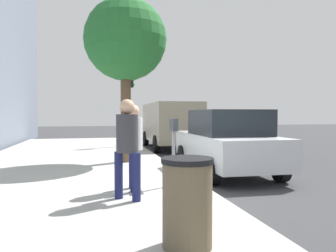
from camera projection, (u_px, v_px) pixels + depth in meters
The scene contains 10 objects.
ground_plane at pixel (196, 187), 7.33m from camera, with size 80.00×80.00×0.00m, color #38383A.
sidewalk_slab at pixel (58, 191), 6.65m from camera, with size 28.00×6.00×0.15m, color #A8A59E.
parking_meter at pixel (174, 137), 6.73m from camera, with size 0.36×0.12×1.41m.
pedestrian_at_meter at pixel (133, 141), 6.33m from camera, with size 0.52×0.37×1.69m.
pedestrian_bystander at pixel (127, 141), 5.61m from camera, with size 0.41×0.43×1.76m.
parked_sedan_near at pixel (226, 141), 9.00m from camera, with size 4.46×2.08×1.77m.
parked_van_far at pixel (170, 123), 15.58m from camera, with size 5.25×2.23×2.18m.
street_tree at pixel (125, 41), 10.05m from camera, with size 2.57×2.57×5.13m.
traffic_signal at pixel (129, 95), 15.21m from camera, with size 0.24×0.44×3.60m.
trash_bin at pixel (187, 202), 3.62m from camera, with size 0.59×0.59×1.01m.
Camera 1 is at (-6.94, 2.27, 1.64)m, focal length 34.48 mm.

